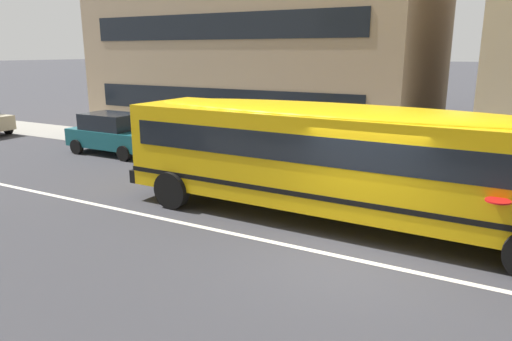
{
  "coord_description": "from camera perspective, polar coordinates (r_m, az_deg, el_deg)",
  "views": [
    {
      "loc": [
        2.6,
        -8.65,
        4.08
      ],
      "look_at": [
        -2.71,
        0.98,
        1.29
      ],
      "focal_mm": 33.1,
      "sensor_mm": 36.0,
      "label": 1
    }
  ],
  "objects": [
    {
      "name": "lane_centreline",
      "position": [
        9.91,
        11.24,
        -10.38
      ],
      "size": [
        110.0,
        0.16,
        0.01
      ],
      "primitive_type": "cube",
      "color": "silver",
      "rests_on": "ground_plane"
    },
    {
      "name": "ground_plane",
      "position": [
        9.91,
        11.24,
        -10.39
      ],
      "size": [
        400.0,
        400.0,
        0.0
      ],
      "primitive_type": "plane",
      "color": "#38383D"
    },
    {
      "name": "school_bus",
      "position": [
        11.36,
        11.21,
        1.88
      ],
      "size": [
        12.88,
        3.16,
        2.87
      ],
      "rotation": [
        0.0,
        0.0,
        -0.02
      ],
      "color": "yellow",
      "rests_on": "ground_plane"
    },
    {
      "name": "apartment_block_far_left",
      "position": [
        27.07,
        2.89,
        19.66
      ],
      "size": [
        16.27,
        12.85,
        13.3
      ],
      "color": "tan",
      "rests_on": "ground_plane"
    },
    {
      "name": "parked_car_teal_by_hydrant",
      "position": [
        20.09,
        -16.83,
        4.35
      ],
      "size": [
        3.92,
        1.91,
        1.64
      ],
      "rotation": [
        0.0,
        0.0,
        -0.01
      ],
      "color": "#195B66",
      "rests_on": "ground_plane"
    },
    {
      "name": "sidewalk_far",
      "position": [
        16.99,
        19.2,
        -0.45
      ],
      "size": [
        120.0,
        3.0,
        0.01
      ],
      "primitive_type": "cube",
      "color": "gray",
      "rests_on": "ground_plane"
    }
  ]
}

